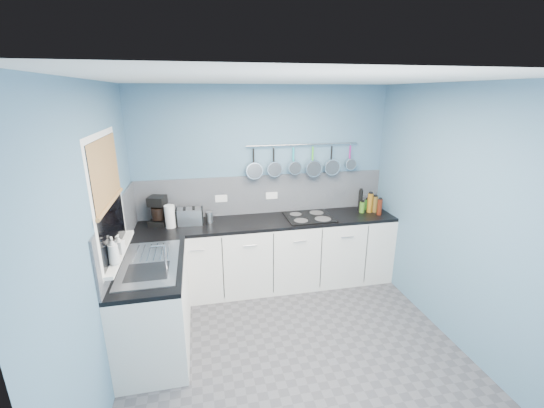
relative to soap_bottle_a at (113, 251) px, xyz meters
name	(u,v)px	position (x,y,z in m)	size (l,w,h in m)	color
floor	(293,346)	(1.53, -0.03, -1.18)	(3.20, 3.00, 0.02)	#47474C
ceiling	(298,78)	(1.53, -0.03, 1.34)	(3.20, 3.00, 0.02)	white
wall_back	(264,186)	(1.53, 1.48, 0.08)	(3.20, 0.02, 2.50)	slate
wall_front	(379,341)	(1.53, -1.54, 0.08)	(3.20, 0.02, 2.50)	slate
wall_left	(100,244)	(-0.08, -0.03, 0.08)	(0.02, 3.00, 2.50)	slate
wall_right	(454,216)	(3.14, -0.03, 0.08)	(0.02, 3.00, 2.50)	slate
backsplash_back	(264,194)	(1.53, 1.46, -0.02)	(3.20, 0.02, 0.50)	gray
backsplash_left	(120,228)	(-0.06, 0.57, -0.02)	(0.02, 1.80, 0.50)	gray
cabinet_run_back	(269,254)	(1.53, 1.17, -0.74)	(3.20, 0.60, 0.86)	silver
worktop_back	(268,221)	(1.53, 1.17, -0.29)	(3.20, 0.60, 0.04)	black
cabinet_run_left	(155,307)	(0.23, 0.27, -0.74)	(0.60, 1.20, 0.86)	silver
worktop_left	(150,265)	(0.23, 0.27, -0.29)	(0.60, 1.20, 0.04)	black
window_frame	(108,197)	(-0.05, 0.27, 0.38)	(0.01, 1.00, 1.10)	white
window_glass	(109,197)	(-0.04, 0.27, 0.38)	(0.01, 0.90, 1.00)	black
bamboo_blind	(106,171)	(-0.03, 0.27, 0.61)	(0.01, 0.90, 0.55)	#9A6031
window_sill	(119,252)	(-0.02, 0.27, -0.13)	(0.10, 0.98, 0.03)	white
sink_unit	(150,263)	(0.23, 0.27, -0.27)	(0.50, 0.95, 0.01)	silver
mixer_tap	(165,257)	(0.39, 0.09, -0.14)	(0.12, 0.08, 0.26)	silver
socket_left	(221,199)	(0.98, 1.44, -0.04)	(0.15, 0.01, 0.09)	white
socket_right	(272,196)	(1.63, 1.44, -0.04)	(0.15, 0.01, 0.09)	white
pot_rail	(303,145)	(2.03, 1.42, 0.61)	(0.02, 0.02, 1.45)	silver
soap_bottle_a	(113,251)	(0.00, 0.00, 0.00)	(0.09, 0.09, 0.24)	white
soap_bottle_b	(119,244)	(0.00, 0.21, -0.03)	(0.08, 0.08, 0.17)	white
paper_towel	(170,216)	(0.37, 1.17, -0.14)	(0.12, 0.12, 0.27)	white
coffee_maker	(158,211)	(0.23, 1.28, -0.10)	(0.19, 0.22, 0.35)	black
toaster	(190,216)	(0.58, 1.23, -0.17)	(0.30, 0.17, 0.19)	silver
canister	(209,217)	(0.81, 1.24, -0.20)	(0.09, 0.09, 0.13)	silver
hob	(309,217)	(2.05, 1.15, -0.26)	(0.58, 0.51, 0.01)	black
pan_0	(254,162)	(1.40, 1.41, 0.41)	(0.21, 0.09, 0.40)	silver
pan_1	(274,161)	(1.65, 1.41, 0.42)	(0.19, 0.09, 0.38)	silver
pan_2	(293,159)	(1.90, 1.41, 0.43)	(0.17, 0.12, 0.36)	silver
pan_3	(313,160)	(2.16, 1.41, 0.41)	(0.22, 0.10, 0.41)	silver
pan_4	(331,159)	(2.41, 1.41, 0.41)	(0.21, 0.08, 0.40)	silver
pan_5	(350,156)	(2.67, 1.41, 0.44)	(0.15, 0.08, 0.34)	silver
condiment_0	(371,204)	(2.97, 1.31, -0.20)	(0.05, 0.05, 0.15)	brown
condiment_1	(367,205)	(2.90, 1.30, -0.20)	(0.05, 0.05, 0.14)	#265919
condiment_2	(360,200)	(2.80, 1.28, -0.13)	(0.05, 0.05, 0.28)	black
condiment_3	(375,204)	(2.96, 1.19, -0.16)	(0.07, 0.07, 0.21)	brown
condiment_4	(370,203)	(2.89, 1.19, -0.14)	(0.07, 0.07, 0.25)	#8C5914
condiment_5	(362,207)	(2.79, 1.20, -0.20)	(0.07, 0.07, 0.14)	#3F721E
condiment_6	(380,207)	(2.97, 1.07, -0.17)	(0.06, 0.06, 0.21)	#4C190C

